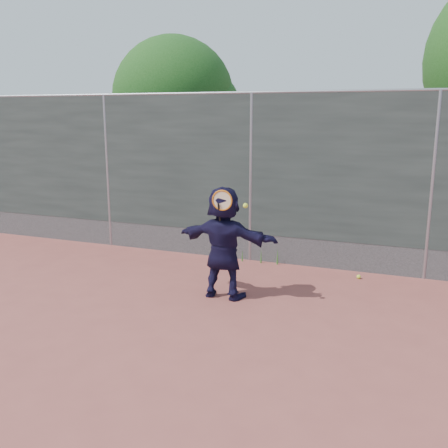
% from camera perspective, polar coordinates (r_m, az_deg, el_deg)
% --- Properties ---
extents(ground, '(80.00, 80.00, 0.00)m').
position_cam_1_polar(ground, '(6.24, -7.29, -12.68)').
color(ground, '#9E4C42').
rests_on(ground, ground).
extents(player, '(1.55, 0.57, 1.65)m').
position_cam_1_polar(player, '(7.21, 0.00, -2.13)').
color(player, '#161232').
rests_on(player, ground).
extents(ball_ground, '(0.07, 0.07, 0.07)m').
position_cam_1_polar(ball_ground, '(8.50, 15.14, -5.83)').
color(ball_ground, '#DBF235').
rests_on(ball_ground, ground).
extents(fence, '(20.00, 0.06, 3.03)m').
position_cam_1_polar(fence, '(8.94, 3.08, 5.67)').
color(fence, '#38423D').
rests_on(fence, ground).
extents(swing_action, '(0.54, 0.19, 0.51)m').
position_cam_1_polar(swing_action, '(6.85, 0.04, 2.52)').
color(swing_action, '#CD6713').
rests_on(swing_action, ground).
extents(tree_left, '(3.15, 3.00, 4.53)m').
position_cam_1_polar(tree_left, '(12.78, -5.04, 13.78)').
color(tree_left, '#382314').
rests_on(tree_left, ground).
extents(weed_clump, '(0.68, 0.07, 0.30)m').
position_cam_1_polar(weed_clump, '(9.04, 4.53, -3.66)').
color(weed_clump, '#387226').
rests_on(weed_clump, ground).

